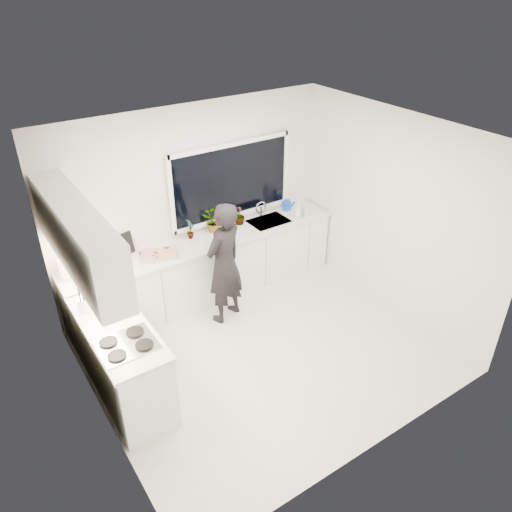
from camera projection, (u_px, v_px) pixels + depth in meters
floor at (266, 352)px, 6.21m from camera, size 4.00×3.50×0.02m
wall_back at (193, 204)px, 6.77m from camera, size 4.00×0.02×2.70m
wall_left at (87, 322)px, 4.55m from camera, size 0.02×3.50×2.70m
wall_right at (393, 215)px, 6.48m from camera, size 0.02×3.50×2.70m
ceiling at (269, 139)px, 4.82m from camera, size 4.00×3.50×0.02m
window at (231, 181)px, 6.93m from camera, size 1.80×0.02×1.00m
base_cabinets_back at (207, 270)px, 7.02m from camera, size 3.92×0.58×0.88m
base_cabinets_left at (122, 361)px, 5.43m from camera, size 0.58×1.60×0.88m
countertop_back at (206, 242)px, 6.78m from camera, size 3.94×0.62×0.04m
countertop_left at (116, 328)px, 5.20m from camera, size 0.62×1.60×0.04m
upper_cabinets at (78, 237)px, 4.90m from camera, size 0.34×2.10×0.70m
sink at (269, 224)px, 7.30m from camera, size 0.58×0.42×0.14m
faucet at (261, 209)px, 7.36m from camera, size 0.03×0.03×0.22m
stovetop at (126, 344)px, 4.92m from camera, size 0.56×0.48×0.03m
person at (224, 264)px, 6.40m from camera, size 0.71×0.59×1.68m
pizza_tray at (159, 255)px, 6.41m from camera, size 0.57×0.49×0.03m
pizza at (159, 254)px, 6.40m from camera, size 0.52×0.44×0.01m
watering_can at (287, 206)px, 7.57m from camera, size 0.18×0.18×0.13m
paper_towel_roll at (63, 270)px, 5.89m from camera, size 0.11×0.11×0.26m
knife_block at (66, 269)px, 5.95m from camera, size 0.14×0.11×0.22m
utensil_crock at (84, 304)px, 5.38m from camera, size 0.16×0.16×0.16m
picture_frame_large at (111, 249)px, 6.29m from camera, size 0.22×0.05×0.28m
picture_frame_small at (124, 244)px, 6.37m from camera, size 0.25×0.08×0.30m
herb_plants at (215, 221)px, 6.93m from camera, size 0.95×0.35×0.31m
soap_bottles at (300, 209)px, 7.32m from camera, size 0.27×0.15×0.28m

